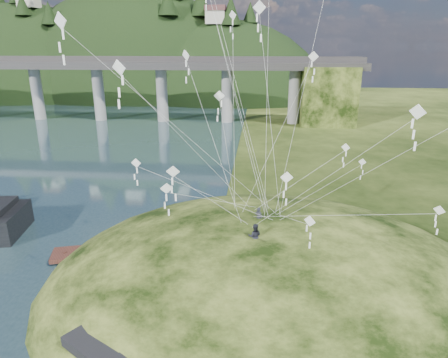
{
  "coord_description": "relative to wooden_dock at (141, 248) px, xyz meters",
  "views": [
    {
      "loc": [
        6.72,
        -24.37,
        17.12
      ],
      "look_at": [
        4.0,
        6.0,
        7.0
      ],
      "focal_mm": 32.0,
      "sensor_mm": 36.0,
      "label": 1
    }
  ],
  "objects": [
    {
      "name": "kite_flyers",
      "position": [
        9.99,
        -5.08,
        5.37
      ],
      "size": [
        1.04,
        3.74,
        1.82
      ],
      "color": "#242430",
      "rests_on": "ground"
    },
    {
      "name": "kite_swarm",
      "position": [
        9.56,
        -3.68,
        15.31
      ],
      "size": [
        21.11,
        17.72,
        20.54
      ],
      "color": "white",
      "rests_on": "ground"
    },
    {
      "name": "grass_hill",
      "position": [
        11.31,
        -3.98,
        -1.96
      ],
      "size": [
        36.0,
        32.0,
        13.0
      ],
      "color": "black",
      "rests_on": "ground"
    },
    {
      "name": "bridge",
      "position": [
        -23.15,
        64.09,
        9.24
      ],
      "size": [
        160.0,
        11.0,
        15.0
      ],
      "color": "#2D2B2B",
      "rests_on": "ground"
    },
    {
      "name": "ground",
      "position": [
        3.31,
        -5.98,
        -0.46
      ],
      "size": [
        320.0,
        320.0,
        0.0
      ],
      "primitive_type": "plane",
      "color": "black",
      "rests_on": "ground"
    },
    {
      "name": "wooden_dock",
      "position": [
        0.0,
        0.0,
        0.0
      ],
      "size": [
        14.71,
        6.31,
        1.05
      ],
      "color": "#351A15",
      "rests_on": "ground"
    },
    {
      "name": "far_ridge",
      "position": [
        -40.27,
        116.19,
        -7.9
      ],
      "size": [
        153.0,
        70.0,
        94.5
      ],
      "color": "black",
      "rests_on": "ground"
    }
  ]
}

